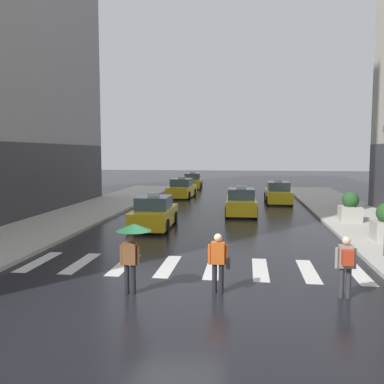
% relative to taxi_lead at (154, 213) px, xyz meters
% --- Properties ---
extents(ground_plane, '(160.00, 160.00, 0.00)m').
position_rel_taxi_lead_xyz_m(ground_plane, '(2.84, -10.20, -0.72)').
color(ground_plane, black).
extents(crosswalk_markings, '(11.30, 2.80, 0.01)m').
position_rel_taxi_lead_xyz_m(crosswalk_markings, '(2.84, -7.20, -0.72)').
color(crosswalk_markings, silver).
rests_on(crosswalk_markings, ground).
extents(taxi_lead, '(2.00, 4.57, 1.80)m').
position_rel_taxi_lead_xyz_m(taxi_lead, '(0.00, 0.00, 0.00)').
color(taxi_lead, yellow).
rests_on(taxi_lead, ground).
extents(taxi_second, '(2.02, 4.58, 1.80)m').
position_rel_taxi_lead_xyz_m(taxi_second, '(4.35, 5.28, 0.00)').
color(taxi_second, yellow).
rests_on(taxi_second, ground).
extents(taxi_third, '(1.96, 4.55, 1.80)m').
position_rel_taxi_lead_xyz_m(taxi_third, '(7.08, 11.58, 0.00)').
color(taxi_third, yellow).
rests_on(taxi_third, ground).
extents(taxi_fourth, '(2.12, 4.62, 1.80)m').
position_rel_taxi_lead_xyz_m(taxi_fourth, '(-0.80, 14.53, 0.00)').
color(taxi_fourth, yellow).
rests_on(taxi_fourth, ground).
extents(taxi_fifth, '(2.11, 4.62, 1.80)m').
position_rel_taxi_lead_xyz_m(taxi_fifth, '(-1.08, 24.09, 0.00)').
color(taxi_fifth, yellow).
rests_on(taxi_fifth, ground).
extents(pedestrian_with_umbrella, '(0.96, 0.96, 1.94)m').
position_rel_taxi_lead_xyz_m(pedestrian_with_umbrella, '(1.63, -10.08, 0.79)').
color(pedestrian_with_umbrella, black).
rests_on(pedestrian_with_umbrella, ground).
extents(pedestrian_with_backpack, '(0.55, 0.43, 1.65)m').
position_rel_taxi_lead_xyz_m(pedestrian_with_backpack, '(7.28, -9.71, 0.25)').
color(pedestrian_with_backpack, '#333338').
rests_on(pedestrian_with_backpack, ground).
extents(pedestrian_with_handbag, '(0.61, 0.24, 1.65)m').
position_rel_taxi_lead_xyz_m(pedestrian_with_handbag, '(3.93, -9.71, 0.21)').
color(pedestrian_with_handbag, black).
rests_on(pedestrian_with_handbag, ground).
extents(planter_mid_block, '(1.10, 1.10, 1.60)m').
position_rel_taxi_lead_xyz_m(planter_mid_block, '(10.24, 2.46, 0.15)').
color(planter_mid_block, '#A8A399').
rests_on(planter_mid_block, curb_right).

